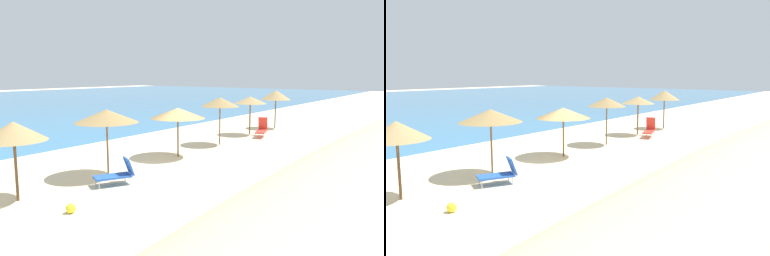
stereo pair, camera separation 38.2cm
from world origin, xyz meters
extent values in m
plane|color=beige|center=(0.00, 0.00, 0.00)|extent=(160.00, 160.00, 0.00)
cylinder|color=brown|center=(-7.22, 1.24, 1.03)|extent=(0.09, 0.09, 2.07)
cone|color=tan|center=(-7.22, 1.24, 2.21)|extent=(2.02, 2.02, 0.60)
cylinder|color=brown|center=(-3.60, 1.16, 1.13)|extent=(0.07, 0.07, 2.25)
cone|color=#9E7F4C|center=(-3.60, 1.16, 2.35)|extent=(2.44, 2.44, 0.50)
cylinder|color=brown|center=(0.66, 1.04, 1.01)|extent=(0.08, 0.08, 2.02)
cone|color=olive|center=(0.66, 1.04, 2.11)|extent=(2.59, 2.59, 0.49)
cylinder|color=brown|center=(4.49, 1.07, 1.15)|extent=(0.07, 0.07, 2.30)
cone|color=#9E7F4C|center=(4.49, 1.07, 2.40)|extent=(2.13, 2.13, 0.51)
cylinder|color=brown|center=(8.58, 1.30, 1.09)|extent=(0.10, 0.10, 2.18)
cone|color=tan|center=(8.58, 1.30, 2.27)|extent=(2.10, 2.10, 0.47)
cylinder|color=brown|center=(12.25, 1.14, 1.12)|extent=(0.08, 0.08, 2.24)
cone|color=tan|center=(12.25, 1.14, 2.43)|extent=(2.13, 2.13, 0.69)
cube|color=red|center=(8.10, 0.25, 0.36)|extent=(1.68, 1.02, 0.07)
cube|color=red|center=(8.81, 0.48, 0.78)|extent=(0.41, 0.62, 0.83)
cylinder|color=silver|center=(7.39, 0.28, 0.16)|extent=(0.04, 0.04, 0.33)
cylinder|color=silver|center=(7.53, -0.18, 0.16)|extent=(0.04, 0.04, 0.33)
cylinder|color=silver|center=(8.66, 0.69, 0.16)|extent=(0.04, 0.04, 0.33)
cylinder|color=silver|center=(8.81, 0.22, 0.16)|extent=(0.04, 0.04, 0.33)
cube|color=blue|center=(-4.34, 0.09, 0.32)|extent=(1.44, 1.17, 0.07)
cube|color=blue|center=(-3.80, -0.19, 0.64)|extent=(0.54, 0.71, 0.62)
cylinder|color=silver|center=(-4.69, 0.59, 0.14)|extent=(0.04, 0.04, 0.28)
cylinder|color=silver|center=(-4.95, 0.09, 0.14)|extent=(0.04, 0.04, 0.28)
cylinder|color=silver|center=(-3.72, 0.09, 0.14)|extent=(0.04, 0.04, 0.28)
cylinder|color=silver|center=(-3.98, -0.41, 0.14)|extent=(0.04, 0.04, 0.28)
sphere|color=yellow|center=(-6.90, -1.00, 0.14)|extent=(0.29, 0.29, 0.29)
camera|label=1|loc=(-13.09, -9.78, 3.95)|focal=34.83mm
camera|label=2|loc=(-12.86, -10.09, 3.95)|focal=34.83mm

